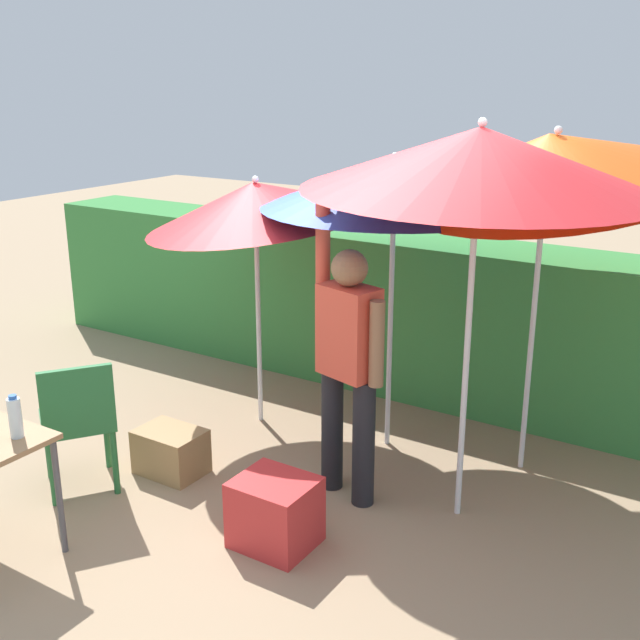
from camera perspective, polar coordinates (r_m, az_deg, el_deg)
The scene contains 11 objects.
ground_plane at distance 5.08m, azimuth -1.86°, elevation -12.81°, with size 24.00×24.00×0.00m, color #9E8466.
hedge_row at distance 6.45m, azimuth 8.29°, elevation 0.14°, with size 8.00×0.70×1.30m, color #38843D.
umbrella_rainbow at distance 4.29m, azimuth 11.64°, elevation 11.50°, with size 1.94×1.94×2.35m.
umbrella_orange at distance 4.96m, azimuth 16.64°, elevation 11.16°, with size 1.92×1.89×2.50m.
umbrella_yellow at distance 5.60m, azimuth -4.75°, elevation 8.63°, with size 1.66×1.64×1.98m.
umbrella_navy at distance 5.19m, azimuth 5.49°, elevation 9.94°, with size 1.79×1.79×2.09m.
person_vendor at distance 4.70m, azimuth 2.10°, elevation -2.75°, with size 0.55×0.31×1.88m.
chair_plastic at distance 5.14m, azimuth -17.38°, elevation -6.88°, with size 0.61×0.61×0.89m.
cooler_box at distance 4.53m, azimuth -3.32°, elevation -13.93°, with size 0.44×0.38×0.40m, color red.
crate_cardboard at distance 5.37m, azimuth -10.90°, elevation -9.47°, with size 0.44×0.32×0.31m, color #9E7A4C.
bottle_water at distance 4.43m, azimuth -21.49°, elevation -6.67°, with size 0.07×0.07×0.24m.
Camera 1 is at (2.48, -3.60, 2.57)m, focal length 43.55 mm.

